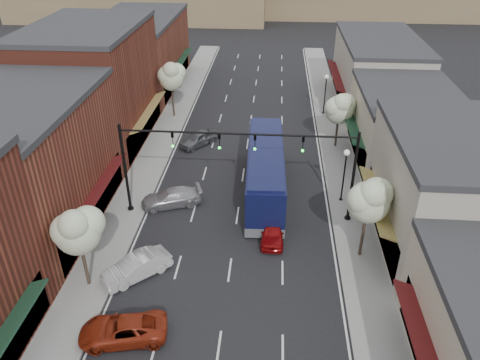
% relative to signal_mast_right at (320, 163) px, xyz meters
% --- Properties ---
extents(ground, '(160.00, 160.00, 0.00)m').
position_rel_signal_mast_right_xyz_m(ground, '(-5.62, -8.00, -4.62)').
color(ground, black).
rests_on(ground, ground).
extents(sidewalk_left, '(2.80, 73.00, 0.15)m').
position_rel_signal_mast_right_xyz_m(sidewalk_left, '(-14.02, 10.50, -4.55)').
color(sidewalk_left, gray).
rests_on(sidewalk_left, ground).
extents(sidewalk_right, '(2.80, 73.00, 0.15)m').
position_rel_signal_mast_right_xyz_m(sidewalk_right, '(2.78, 10.50, -4.55)').
color(sidewalk_right, gray).
rests_on(sidewalk_right, ground).
extents(curb_left, '(0.25, 73.00, 0.17)m').
position_rel_signal_mast_right_xyz_m(curb_left, '(-12.62, 10.50, -4.55)').
color(curb_left, gray).
rests_on(curb_left, ground).
extents(curb_right, '(0.25, 73.00, 0.17)m').
position_rel_signal_mast_right_xyz_m(curb_right, '(1.38, 10.50, -4.55)').
color(curb_right, gray).
rests_on(curb_right, ground).
extents(bldg_left_midnear, '(10.14, 14.10, 9.40)m').
position_rel_signal_mast_right_xyz_m(bldg_left_midnear, '(-19.85, -2.00, 0.03)').
color(bldg_left_midnear, brown).
rests_on(bldg_left_midnear, ground).
extents(bldg_left_midfar, '(10.14, 14.10, 10.90)m').
position_rel_signal_mast_right_xyz_m(bldg_left_midfar, '(-19.86, 12.00, 0.78)').
color(bldg_left_midfar, maroon).
rests_on(bldg_left_midfar, ground).
extents(bldg_left_far, '(10.14, 18.10, 8.40)m').
position_rel_signal_mast_right_xyz_m(bldg_left_far, '(-19.84, 28.00, -0.46)').
color(bldg_left_far, brown).
rests_on(bldg_left_far, ground).
extents(bldg_right_midnear, '(9.14, 12.10, 7.90)m').
position_rel_signal_mast_right_xyz_m(bldg_right_midnear, '(8.10, -2.00, -0.72)').
color(bldg_right_midnear, '#A29B8B').
rests_on(bldg_right_midnear, ground).
extents(bldg_right_midfar, '(9.14, 12.10, 6.40)m').
position_rel_signal_mast_right_xyz_m(bldg_right_midfar, '(8.08, 10.00, -1.46)').
color(bldg_right_midfar, '#B5A990').
rests_on(bldg_right_midfar, ground).
extents(bldg_right_far, '(9.14, 16.10, 7.40)m').
position_rel_signal_mast_right_xyz_m(bldg_right_far, '(8.09, 24.00, -0.96)').
color(bldg_right_far, '#A29B8B').
rests_on(bldg_right_far, ground).
extents(signal_mast_right, '(8.22, 0.46, 7.00)m').
position_rel_signal_mast_right_xyz_m(signal_mast_right, '(0.00, 0.00, 0.00)').
color(signal_mast_right, black).
rests_on(signal_mast_right, ground).
extents(signal_mast_left, '(8.22, 0.46, 7.00)m').
position_rel_signal_mast_right_xyz_m(signal_mast_left, '(-11.24, 0.00, 0.00)').
color(signal_mast_left, black).
rests_on(signal_mast_left, ground).
extents(tree_right_near, '(2.85, 2.65, 5.95)m').
position_rel_signal_mast_right_xyz_m(tree_right_near, '(2.73, -4.05, -0.17)').
color(tree_right_near, '#47382B').
rests_on(tree_right_near, ground).
extents(tree_right_far, '(2.85, 2.65, 5.43)m').
position_rel_signal_mast_right_xyz_m(tree_right_far, '(2.73, 11.95, -0.63)').
color(tree_right_far, '#47382B').
rests_on(tree_right_far, ground).
extents(tree_left_near, '(2.85, 2.65, 5.69)m').
position_rel_signal_mast_right_xyz_m(tree_left_near, '(-13.87, -8.05, -0.40)').
color(tree_left_near, '#47382B').
rests_on(tree_left_near, ground).
extents(tree_left_far, '(2.85, 2.65, 6.13)m').
position_rel_signal_mast_right_xyz_m(tree_left_far, '(-13.87, 17.95, -0.02)').
color(tree_left_far, '#47382B').
rests_on(tree_left_far, ground).
extents(lamp_post_near, '(0.44, 0.44, 4.44)m').
position_rel_signal_mast_right_xyz_m(lamp_post_near, '(2.18, 2.50, -1.62)').
color(lamp_post_near, black).
rests_on(lamp_post_near, ground).
extents(lamp_post_far, '(0.44, 0.44, 4.44)m').
position_rel_signal_mast_right_xyz_m(lamp_post_far, '(2.18, 20.00, -1.62)').
color(lamp_post_far, black).
rests_on(lamp_post_far, ground).
extents(coach_bus, '(3.09, 12.60, 3.83)m').
position_rel_signal_mast_right_xyz_m(coach_bus, '(-3.72, 3.41, -2.63)').
color(coach_bus, '#0E123A').
rests_on(coach_bus, ground).
extents(red_hatchback, '(1.63, 3.85, 1.30)m').
position_rel_signal_mast_right_xyz_m(red_hatchback, '(-3.01, -2.59, -3.97)').
color(red_hatchback, maroon).
rests_on(red_hatchback, ground).
extents(parked_car_a, '(4.90, 2.92, 1.27)m').
position_rel_signal_mast_right_xyz_m(parked_car_a, '(-10.66, -11.75, -3.98)').
color(parked_car_a, maroon).
rests_on(parked_car_a, ground).
extents(parked_car_b, '(4.17, 3.98, 1.41)m').
position_rel_signal_mast_right_xyz_m(parked_car_b, '(-11.23, -6.96, -3.92)').
color(parked_car_b, silver).
rests_on(parked_car_b, ground).
extents(parked_car_c, '(4.91, 3.23, 1.32)m').
position_rel_signal_mast_right_xyz_m(parked_car_c, '(-10.72, 1.02, -3.96)').
color(parked_car_c, '#A7A6AC').
rests_on(parked_car_c, ground).
extents(parked_car_d, '(3.81, 4.09, 1.36)m').
position_rel_signal_mast_right_xyz_m(parked_car_d, '(-10.28, 11.40, -3.94)').
color(parked_car_d, '#55585C').
rests_on(parked_car_d, ground).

